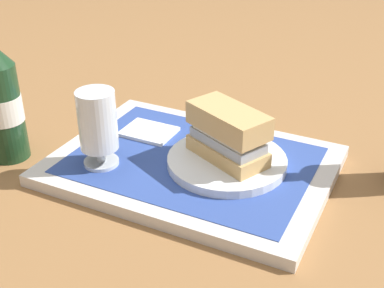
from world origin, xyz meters
name	(u,v)px	position (x,y,z in m)	size (l,w,h in m)	color
ground_plane	(192,171)	(0.00, 0.00, 0.00)	(3.00, 3.00, 0.00)	olive
tray	(192,165)	(0.00, 0.00, 0.01)	(0.44, 0.32, 0.02)	silver
placemat	(192,160)	(0.00, 0.00, 0.02)	(0.38, 0.27, 0.00)	#2D4793
plate	(227,161)	(-0.06, -0.01, 0.03)	(0.19, 0.19, 0.01)	white
sandwich	(226,133)	(-0.05, -0.01, 0.08)	(0.14, 0.11, 0.08)	tan
beer_glass	(98,126)	(0.12, 0.08, 0.09)	(0.06, 0.06, 0.12)	silver
napkin_folded	(149,132)	(0.11, -0.05, 0.02)	(0.09, 0.07, 0.01)	white
beer_bottle	(1,101)	(0.30, 0.10, 0.10)	(0.07, 0.07, 0.27)	#19381E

